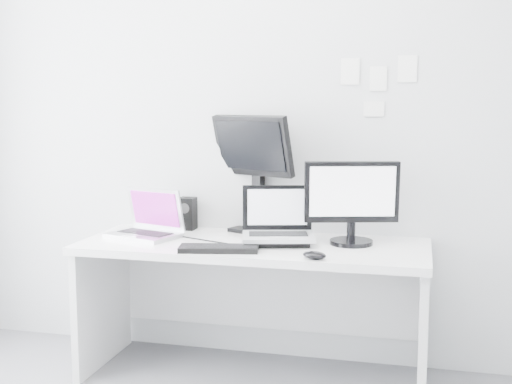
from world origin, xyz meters
TOP-DOWN VIEW (x-y plane):
  - back_wall at (0.00, 1.60)m, footprint 3.60×0.00m
  - desk at (0.00, 1.25)m, footprint 1.80×0.70m
  - macbook at (-0.61, 1.24)m, footprint 0.43×0.37m
  - speaker at (-0.46, 1.52)m, footprint 0.12×0.12m
  - dell_laptop at (0.13, 1.24)m, footprint 0.43×0.37m
  - rear_monitor at (-0.06, 1.54)m, footprint 0.53×0.37m
  - samsung_monitor at (0.50, 1.34)m, footprint 0.53×0.34m
  - keyboard at (-0.12, 1.02)m, footprint 0.41×0.21m
  - mouse at (0.37, 0.96)m, footprint 0.13×0.11m
  - wall_note_0 at (0.45, 1.59)m, footprint 0.10×0.00m
  - wall_note_1 at (0.60, 1.59)m, footprint 0.09×0.00m
  - wall_note_2 at (0.75, 1.59)m, footprint 0.10×0.00m
  - wall_note_3 at (0.58, 1.59)m, footprint 0.11×0.00m

SIDE VIEW (x-z plane):
  - desk at x=0.00m, z-range 0.00..0.73m
  - keyboard at x=-0.12m, z-range 0.73..0.76m
  - mouse at x=0.37m, z-range 0.73..0.77m
  - speaker at x=-0.46m, z-range 0.73..0.91m
  - macbook at x=-0.61m, z-range 0.73..1.00m
  - dell_laptop at x=0.13m, z-range 0.73..1.04m
  - samsung_monitor at x=0.50m, z-range 0.73..1.17m
  - rear_monitor at x=-0.06m, z-range 0.73..1.40m
  - back_wall at x=0.00m, z-range -0.45..3.15m
  - wall_note_3 at x=0.58m, z-range 1.38..1.46m
  - wall_note_1 at x=0.60m, z-range 1.52..1.65m
  - wall_note_0 at x=0.45m, z-range 1.55..1.69m
  - wall_note_2 at x=0.75m, z-range 1.56..1.70m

